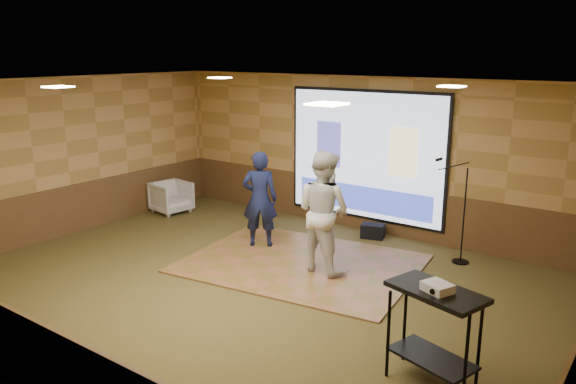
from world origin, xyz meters
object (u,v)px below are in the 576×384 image
Objects in this scene: dance_floor at (301,263)px; player_left at (260,199)px; projector at (437,287)px; banquet_chair at (171,197)px; player_right at (323,211)px; duffel_bag at (373,231)px; mic_stand at (459,234)px; av_table at (435,316)px; projector_screen at (365,157)px.

player_left is at bearing 165.38° from dance_floor.
banquet_chair is at bearing -178.89° from projector.
projector is at bearing 151.13° from player_right.
mic_stand is at bearing -9.22° from duffel_bag.
av_table reaches higher than dance_floor.
mic_stand is (2.13, -0.59, -0.98)m from projector_screen.
player_right is at bearing 166.33° from projector.
projector is at bearing -53.49° from projector_screen.
projector reaches higher than av_table.
banquet_chair is (-4.06, 0.87, 0.33)m from dance_floor.
projector_screen reaches higher than av_table.
mic_stand reaches higher than duffel_bag.
dance_floor is 3.53× the size of av_table.
duffel_bag reaches higher than dance_floor.
projector_screen reaches higher than player_left.
dance_floor is 3.84m from projector.
projector is at bearing -33.19° from dance_floor.
dance_floor is at bearing -99.80° from duffel_bag.
player_left is 4.74m from av_table.
projector is 0.37× the size of banquet_chair.
projector_screen is at bearing 91.43° from dance_floor.
mic_stand is 2.32× the size of banquet_chair.
duffel_bag is (-2.75, 3.94, -0.97)m from projector.
duffel_bag is at bearing 148.13° from projector.
dance_floor is 8.73× the size of duffel_bag.
dance_floor is 3.72m from av_table.
player_left is (-1.10, 0.29, 0.88)m from dance_floor.
banquet_chair is (-6.13, -0.76, -0.15)m from mic_stand.
player_left is 4.78m from projector.
duffel_bag is at bearing 125.07° from av_table.
av_table is at bearing -103.78° from banquet_chair.
projector reaches higher than duffel_bag.
av_table reaches higher than banquet_chair.
player_left reaches higher than av_table.
player_left is at bearing -131.25° from duffel_bag.
av_table is 0.35m from projector.
mic_stand is 4.10× the size of duffel_bag.
player_left is 6.17× the size of projector.
mic_stand is 6.18m from banquet_chair.
dance_floor is 4.94× the size of banquet_chair.
dance_floor is 2.15× the size of player_left.
player_left is 1.59m from player_right.
av_table is at bearing -32.78° from dance_floor.
dance_floor is 1.95m from duffel_bag.
mic_stand is at bearing 128.67° from projector.
banquet_chair is (-7.12, 2.85, -0.41)m from av_table.
banquet_chair is at bearing 167.85° from dance_floor.
projector is at bearing 118.51° from player_left.
projector_screen reaches higher than dance_floor.
player_left reaches higher than banquet_chair.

